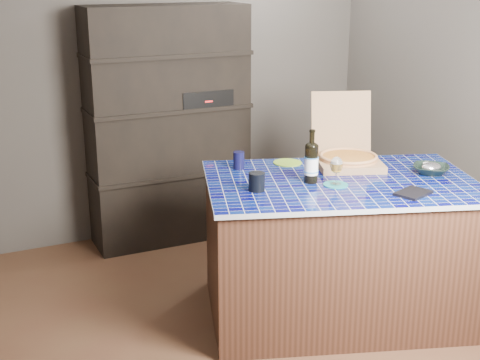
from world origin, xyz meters
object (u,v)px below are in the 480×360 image
mead_bottle (311,162)px  kitchen_island (338,248)px  dvd_case (413,193)px  bowl (431,169)px  pizza_box (347,156)px  wine_glass (336,166)px

mead_bottle → kitchen_island: bearing=-12.5°
dvd_case → kitchen_island: bearing=-171.4°
mead_bottle → bowl: bearing=-12.2°
mead_bottle → bowl: size_ratio=1.47×
kitchen_island → bowl: (0.56, -0.12, 0.46)m
kitchen_island → mead_bottle: size_ratio=5.78×
kitchen_island → mead_bottle: mead_bottle is taller
pizza_box → dvd_case: size_ratio=2.98×
mead_bottle → dvd_case: (0.40, -0.43, -0.11)m
pizza_box → dvd_case: (0.01, -0.64, -0.05)m
mead_bottle → wine_glass: 0.15m
kitchen_island → pizza_box: pizza_box is taller
pizza_box → bowl: (0.36, -0.37, -0.03)m
kitchen_island → pizza_box: 0.59m
pizza_box → mead_bottle: (-0.39, -0.21, 0.06)m
mead_bottle → bowl: mead_bottle is taller
mead_bottle → dvd_case: bearing=-47.0°
wine_glass → bowl: 0.65m
kitchen_island → dvd_case: 0.62m
pizza_box → wine_glass: pizza_box is taller
wine_glass → dvd_case: size_ratio=0.83×
mead_bottle → wine_glass: mead_bottle is taller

